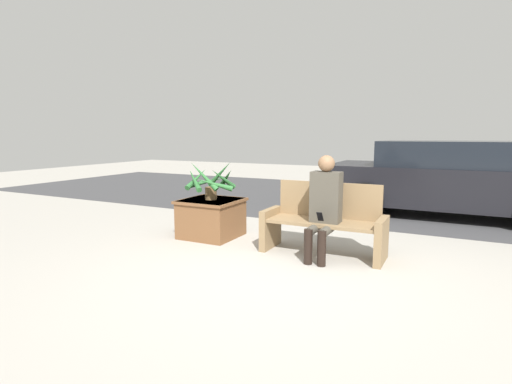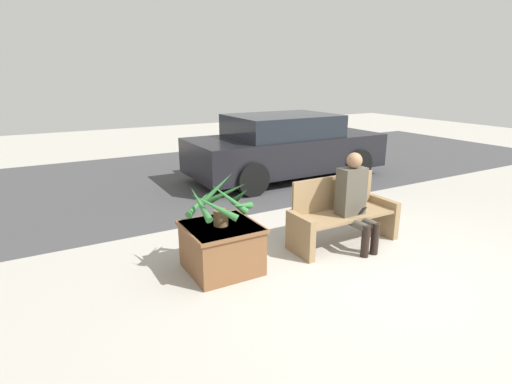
# 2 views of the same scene
# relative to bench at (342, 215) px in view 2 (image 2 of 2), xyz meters

# --- Properties ---
(ground_plane) EXTENTS (30.00, 30.00, 0.00)m
(ground_plane) POSITION_rel_bench_xyz_m (-0.25, -0.94, -0.41)
(ground_plane) COLOR #ADA89E
(road_surface) EXTENTS (20.00, 6.00, 0.01)m
(road_surface) POSITION_rel_bench_xyz_m (-0.25, 4.61, -0.40)
(road_surface) COLOR #424244
(road_surface) RESTS_ON ground_plane
(bench) EXTENTS (1.56, 0.54, 0.91)m
(bench) POSITION_rel_bench_xyz_m (0.00, 0.00, 0.00)
(bench) COLOR #8C704C
(bench) RESTS_ON ground_plane
(person_seated) EXTENTS (0.37, 0.57, 1.28)m
(person_seated) POSITION_rel_bench_xyz_m (0.05, -0.18, 0.29)
(person_seated) COLOR #4C473D
(person_seated) RESTS_ON ground_plane
(planter_box) EXTENTS (0.84, 0.83, 0.57)m
(planter_box) POSITION_rel_bench_xyz_m (-1.78, 0.07, -0.10)
(planter_box) COLOR brown
(planter_box) RESTS_ON ground_plane
(potted_plant) EXTENTS (0.83, 0.83, 0.59)m
(potted_plant) POSITION_rel_bench_xyz_m (-1.77, 0.06, 0.44)
(potted_plant) COLOR brown
(potted_plant) RESTS_ON planter_box
(parked_car) EXTENTS (4.35, 1.98, 1.42)m
(parked_car) POSITION_rel_bench_xyz_m (1.34, 3.43, 0.30)
(parked_car) COLOR black
(parked_car) RESTS_ON ground_plane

